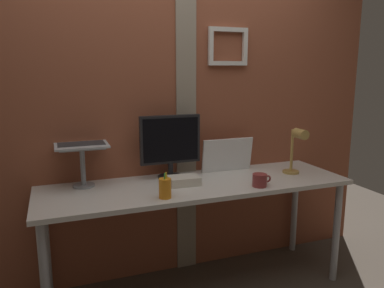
{
  "coord_description": "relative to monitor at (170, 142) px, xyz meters",
  "views": [
    {
      "loc": [
        -0.78,
        -2.27,
        1.52
      ],
      "look_at": [
        0.1,
        0.09,
        1.02
      ],
      "focal_mm": 35.09,
      "sensor_mm": 36.0,
      "label": 1
    }
  ],
  "objects": [
    {
      "name": "brick_wall_back",
      "position": [
        0.03,
        0.18,
        0.29
      ],
      "size": [
        3.37,
        0.16,
        2.62
      ],
      "color": "brown",
      "rests_on": "ground_plane"
    },
    {
      "name": "desk",
      "position": [
        0.13,
        -0.19,
        -0.33
      ],
      "size": [
        2.08,
        0.62,
        0.77
      ],
      "color": "silver",
      "rests_on": "ground_plane"
    },
    {
      "name": "monitor",
      "position": [
        0.0,
        0.0,
        0.0
      ],
      "size": [
        0.43,
        0.18,
        0.44
      ],
      "color": "black",
      "rests_on": "desk"
    },
    {
      "name": "laptop_stand",
      "position": [
        -0.59,
        0.0,
        -0.07
      ],
      "size": [
        0.28,
        0.22,
        0.27
      ],
      "color": "gray",
      "rests_on": "desk"
    },
    {
      "name": "laptop",
      "position": [
        -0.59,
        0.07,
        0.06
      ],
      "size": [
        0.33,
        0.32,
        0.2
      ],
      "color": "#ADB2B7",
      "rests_on": "laptop_stand"
    },
    {
      "name": "whiteboard_panel",
      "position": [
        0.45,
        0.02,
        -0.13
      ],
      "size": [
        0.4,
        0.05,
        0.25
      ],
      "primitive_type": "cube",
      "rotation": [
        0.15,
        0.0,
        0.0
      ],
      "color": "white",
      "rests_on": "desk"
    },
    {
      "name": "desk_lamp",
      "position": [
        0.87,
        -0.24,
        -0.04
      ],
      "size": [
        0.12,
        0.2,
        0.34
      ],
      "color": "tan",
      "rests_on": "desk"
    },
    {
      "name": "pen_cup",
      "position": [
        -0.16,
        -0.4,
        -0.19
      ],
      "size": [
        0.07,
        0.07,
        0.16
      ],
      "color": "orange",
      "rests_on": "desk"
    },
    {
      "name": "coffee_mug",
      "position": [
        0.48,
        -0.4,
        -0.21
      ],
      "size": [
        0.13,
        0.1,
        0.08
      ],
      "color": "maroon",
      "rests_on": "desk"
    },
    {
      "name": "paper_clutter_stack",
      "position": [
        0.03,
        -0.19,
        -0.23
      ],
      "size": [
        0.21,
        0.15,
        0.06
      ],
      "primitive_type": "cube",
      "rotation": [
        0.0,
        0.0,
        -0.06
      ],
      "color": "silver",
      "rests_on": "desk"
    }
  ]
}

